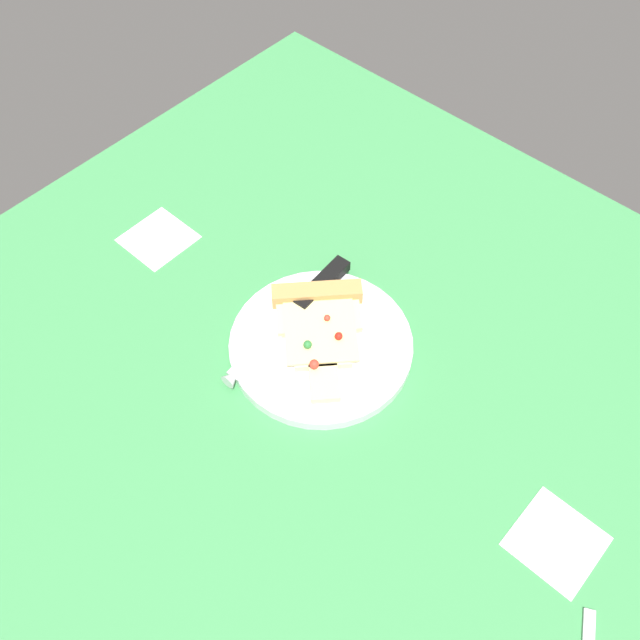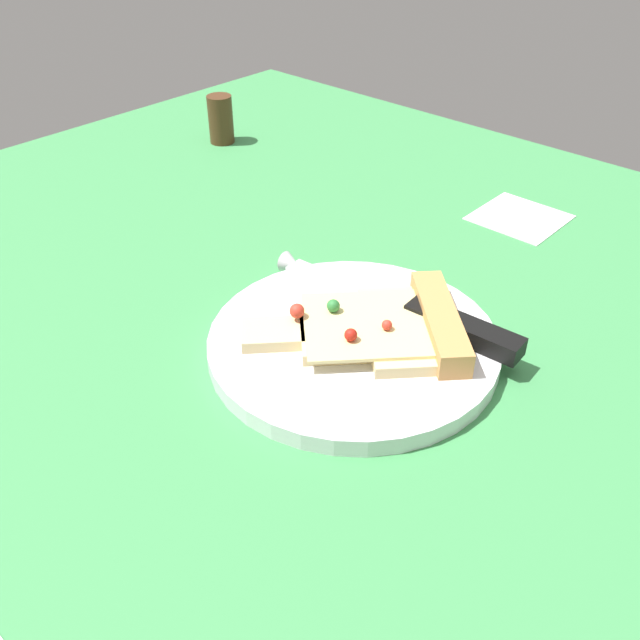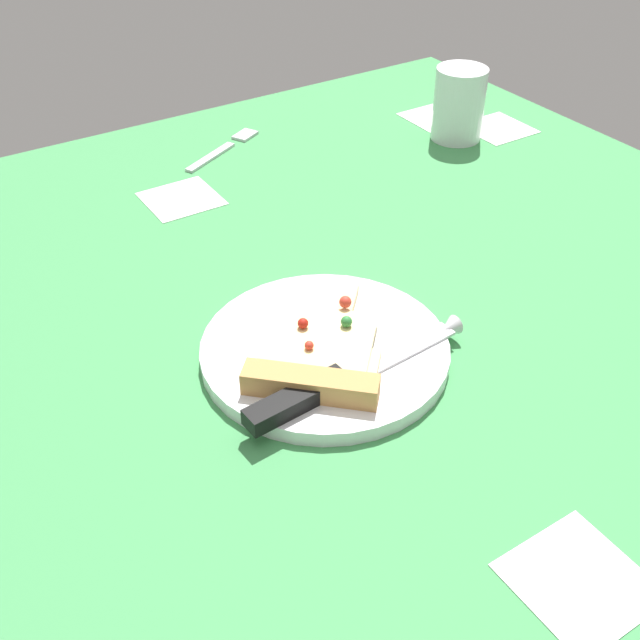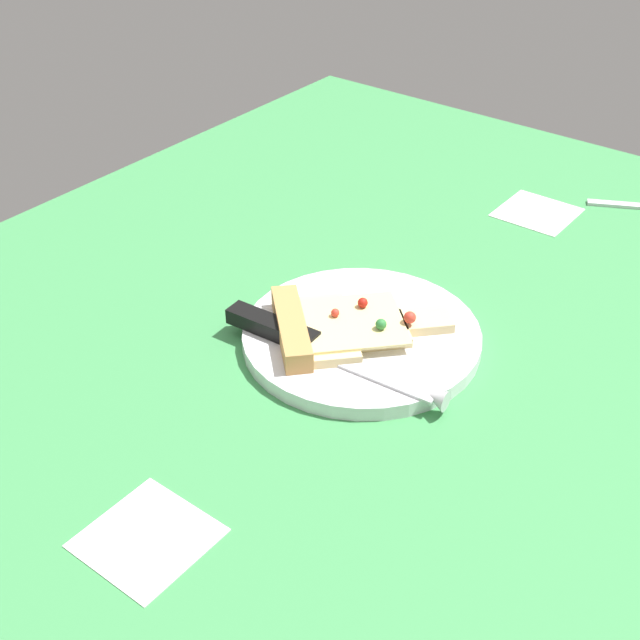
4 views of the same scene
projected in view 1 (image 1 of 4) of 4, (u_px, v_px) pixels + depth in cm
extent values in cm
cube|color=#3D8C4C|center=(314.00, 407.00, 89.80)|extent=(112.65, 112.65, 3.00)
cube|color=white|center=(158.00, 239.00, 104.41)|extent=(9.00, 9.00, 0.20)
cube|color=white|center=(556.00, 542.00, 78.39)|extent=(9.00, 9.00, 0.20)
cube|color=white|center=(347.00, 378.00, 90.62)|extent=(9.00, 9.00, 0.20)
cylinder|color=silver|center=(321.00, 345.00, 92.52)|extent=(23.73, 23.73, 1.50)
cube|color=beige|center=(319.00, 315.00, 93.83)|extent=(11.92, 12.11, 1.00)
cube|color=beige|center=(322.00, 349.00, 90.63)|extent=(9.02, 9.08, 1.00)
cube|color=beige|center=(325.00, 383.00, 87.72)|extent=(6.25, 6.19, 1.00)
cube|color=#EDD88C|center=(320.00, 330.00, 91.55)|extent=(13.59, 13.56, 0.30)
cube|color=tan|center=(317.00, 294.00, 95.09)|extent=(10.14, 10.50, 2.20)
sphere|color=red|center=(327.00, 318.00, 92.01)|extent=(0.85, 0.85, 0.85)
sphere|color=red|center=(314.00, 364.00, 87.68)|extent=(1.22, 1.22, 1.22)
sphere|color=#2D7A38|center=(308.00, 345.00, 89.45)|extent=(1.09, 1.09, 1.09)
sphere|color=#B21E14|center=(339.00, 336.00, 90.24)|extent=(1.03, 1.03, 1.03)
cube|color=silver|center=(264.00, 345.00, 91.41)|extent=(2.84, 12.11, 0.30)
cone|color=silver|center=(233.00, 377.00, 88.65)|extent=(2.14, 2.14, 2.00)
cube|color=black|center=(322.00, 285.00, 96.40)|extent=(2.90, 10.13, 1.60)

